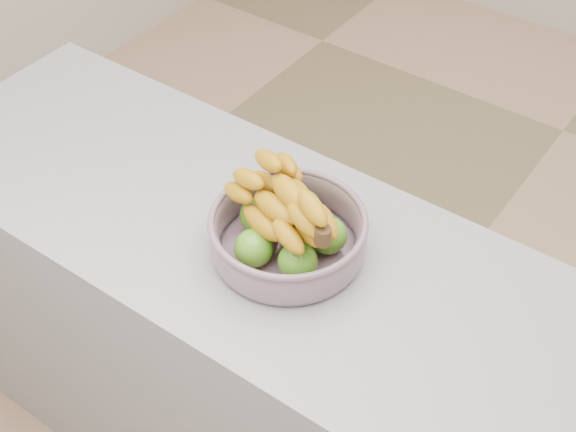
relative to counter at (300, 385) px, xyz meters
The scene contains 3 objects.
ground 0.85m from the counter, 90.00° to the left, with size 4.00×4.00×0.00m, color tan.
counter is the anchor object (origin of this frame).
fruit_bowl 0.51m from the counter, behind, with size 0.32×0.32×0.19m.
Camera 1 is at (0.63, -1.65, 2.09)m, focal length 50.00 mm.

